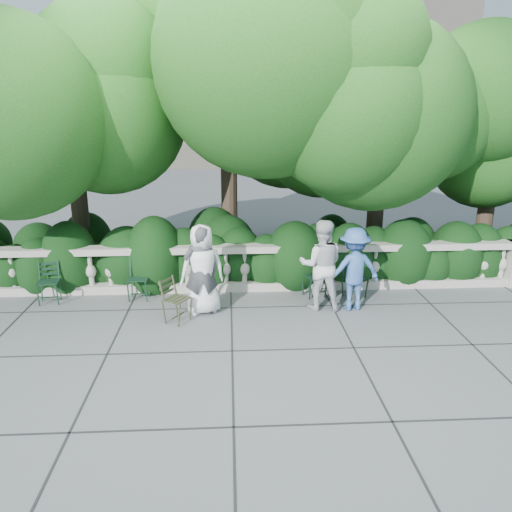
{
  "coord_description": "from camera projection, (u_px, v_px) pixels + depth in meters",
  "views": [
    {
      "loc": [
        -0.51,
        -8.29,
        3.83
      ],
      "look_at": [
        0.0,
        1.0,
        1.0
      ],
      "focal_mm": 35.0,
      "sensor_mm": 36.0,
      "label": 1
    }
  ],
  "objects": [
    {
      "name": "person_businessman",
      "position": [
        202.0,
        270.0,
        9.35
      ],
      "size": [
        0.96,
        0.76,
        1.73
      ],
      "primitive_type": "imported",
      "rotation": [
        0.0,
        0.0,
        3.42
      ],
      "color": "white",
      "rests_on": "ground"
    },
    {
      "name": "chair_c",
      "position": [
        317.0,
        298.0,
        10.29
      ],
      "size": [
        0.57,
        0.59,
        0.84
      ],
      "primitive_type": null,
      "rotation": [
        0.0,
        0.0,
        0.32
      ],
      "color": "black",
      "rests_on": "ground"
    },
    {
      "name": "ground",
      "position": [
        259.0,
        324.0,
        9.06
      ],
      "size": [
        90.0,
        90.0,
        0.0
      ],
      "primitive_type": "plane",
      "color": "#54565C",
      "rests_on": "ground"
    },
    {
      "name": "shrub_hedge",
      "position": [
        251.0,
        272.0,
        11.93
      ],
      "size": [
        15.0,
        2.6,
        1.7
      ],
      "primitive_type": null,
      "color": "black",
      "rests_on": "ground"
    },
    {
      "name": "chair_b",
      "position": [
        138.0,
        302.0,
        10.1
      ],
      "size": [
        0.46,
        0.5,
        0.84
      ],
      "primitive_type": null,
      "rotation": [
        0.0,
        0.0,
        -0.04
      ],
      "color": "black",
      "rests_on": "ground"
    },
    {
      "name": "chair_e",
      "position": [
        358.0,
        299.0,
        10.23
      ],
      "size": [
        0.59,
        0.61,
        0.84
      ],
      "primitive_type": null,
      "rotation": [
        0.0,
        0.0,
        0.4
      ],
      "color": "black",
      "rests_on": "ground"
    },
    {
      "name": "person_casual_man",
      "position": [
        321.0,
        265.0,
        9.57
      ],
      "size": [
        0.95,
        0.79,
        1.77
      ],
      "primitive_type": "imported",
      "rotation": [
        0.0,
        0.0,
        3.0
      ],
      "color": "silver",
      "rests_on": "ground"
    },
    {
      "name": "balustrade",
      "position": [
        254.0,
        268.0,
        10.64
      ],
      "size": [
        12.0,
        0.44,
        1.0
      ],
      "color": "#9E998E",
      "rests_on": "ground"
    },
    {
      "name": "chair_a",
      "position": [
        49.0,
        306.0,
        9.92
      ],
      "size": [
        0.5,
        0.53,
        0.84
      ],
      "primitive_type": null,
      "rotation": [
        0.0,
        0.0,
        0.13
      ],
      "color": "black",
      "rests_on": "ground"
    },
    {
      "name": "chair_d",
      "position": [
        321.0,
        297.0,
        10.37
      ],
      "size": [
        0.49,
        0.52,
        0.84
      ],
      "primitive_type": null,
      "rotation": [
        0.0,
        0.0,
        0.11
      ],
      "color": "black",
      "rests_on": "ground"
    },
    {
      "name": "person_older_blue",
      "position": [
        354.0,
        269.0,
        9.54
      ],
      "size": [
        1.13,
        0.76,
        1.63
      ],
      "primitive_type": "imported",
      "rotation": [
        0.0,
        0.0,
        3.3
      ],
      "color": "#355CA0",
      "rests_on": "ground"
    },
    {
      "name": "person_woman_grey",
      "position": [
        201.0,
        271.0,
        9.3
      ],
      "size": [
        0.68,
        0.5,
        1.71
      ],
      "primitive_type": "imported",
      "rotation": [
        0.0,
        0.0,
        3.29
      ],
      "color": "#3E3F43",
      "rests_on": "ground"
    },
    {
      "name": "chair_weathered",
      "position": [
        184.0,
        323.0,
        9.12
      ],
      "size": [
        0.64,
        0.63,
        0.84
      ],
      "primitive_type": null,
      "rotation": [
        0.0,
        0.0,
        1.02
      ],
      "color": "black",
      "rests_on": "ground"
    },
    {
      "name": "tree_canopy",
      "position": [
        282.0,
        98.0,
        11.0
      ],
      "size": [
        15.04,
        6.52,
        6.78
      ],
      "color": "#3F3023",
      "rests_on": "ground"
    }
  ]
}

